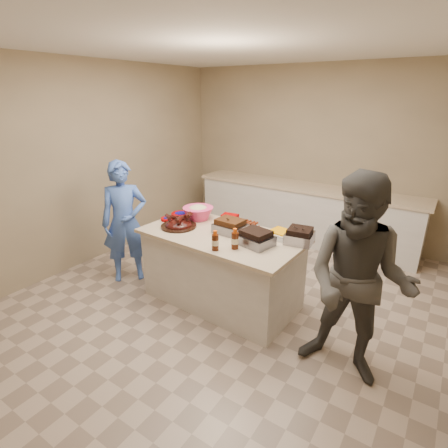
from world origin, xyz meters
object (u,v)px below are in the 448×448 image
Objects in this scene: plastic_cup at (191,216)px; rib_platter at (179,227)px; roasting_pan at (299,243)px; coleslaw_bowl at (198,219)px; bbq_bottle_b at (235,249)px; guest_gray at (345,371)px; guest_blue at (131,277)px; bbq_bottle_a at (215,250)px; mustard_bottle at (219,228)px; island at (222,300)px.

rib_platter is at bearing -71.13° from plastic_cup.
roasting_pan is 0.72× the size of coleslaw_bowl.
bbq_bottle_b is (0.85, -0.15, 0.00)m from rib_platter.
bbq_bottle_b is at bearing 176.89° from guest_gray.
plastic_cup is 0.06× the size of guest_blue.
guest_gray is (1.19, -0.09, -0.83)m from bbq_bottle_b.
bbq_bottle_b is 1.83m from guest_blue.
bbq_bottle_a reaches higher than plastic_cup.
roasting_pan is at bearing 46.05° from bbq_bottle_b.
coleslaw_bowl is at bearing 86.48° from rib_platter.
mustard_bottle is (0.39, 0.23, 0.00)m from rib_platter.
bbq_bottle_a is 1.57m from guest_gray.
bbq_bottle_a is at bearing -55.68° from guest_blue.
guest_blue is (-0.65, -0.49, -0.83)m from plastic_cup.
coleslaw_bowl reaches higher than guest_gray.
bbq_bottle_a is at bearing -58.66° from mustard_bottle.
mustard_bottle is at bearing -15.35° from plastic_cup.
bbq_bottle_b is 2.25× the size of plastic_cup.
bbq_bottle_a is 0.60m from mustard_bottle.
bbq_bottle_a reaches higher than island.
bbq_bottle_b reaches higher than bbq_bottle_a.
roasting_pan is 0.17× the size of guest_blue.
guest_blue is (-0.78, -0.11, -0.83)m from rib_platter.
coleslaw_bowl is 0.24× the size of guest_blue.
bbq_bottle_a is (0.71, -0.28, 0.00)m from rib_platter.
mustard_bottle is (0.37, -0.11, 0.00)m from coleslaw_bowl.
coleslaw_bowl is at bearing 164.05° from mustard_bottle.
mustard_bottle reaches higher than guest_blue.
plastic_cup is (-0.65, 0.28, 0.83)m from island.
coleslaw_bowl reaches higher than bbq_bottle_a.
guest_gray is (2.17, -0.61, -0.83)m from plastic_cup.
island is at bearing 168.80° from guest_gray.
plastic_cup is (-0.13, 0.37, 0.00)m from rib_platter.
rib_platter is 0.86m from bbq_bottle_b.
guest_gray is (0.72, -0.57, -0.83)m from roasting_pan.
plastic_cup is 0.05× the size of guest_gray.
guest_gray is at bearing -51.75° from guest_blue.
roasting_pan is at bearing -1.46° from plastic_cup.
bbq_bottle_b is at bearing -50.51° from guest_blue.
roasting_pan is 1.24m from guest_gray.
island is 1.00× the size of guest_gray.
guest_gray is at bearing -15.76° from plastic_cup.
island is 4.76× the size of coleslaw_bowl.
roasting_pan is at bearing 142.58° from guest_gray.
bbq_bottle_a is 0.13× the size of guest_blue.
plastic_cup is 2.40m from guest_gray.
rib_platter is at bearing -173.68° from roasting_pan.
bbq_bottle_b is at bearing -28.22° from plastic_cup.
plastic_cup is at bearing 108.87° from rib_platter.
bbq_bottle_b is at bearing 42.89° from bbq_bottle_a.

